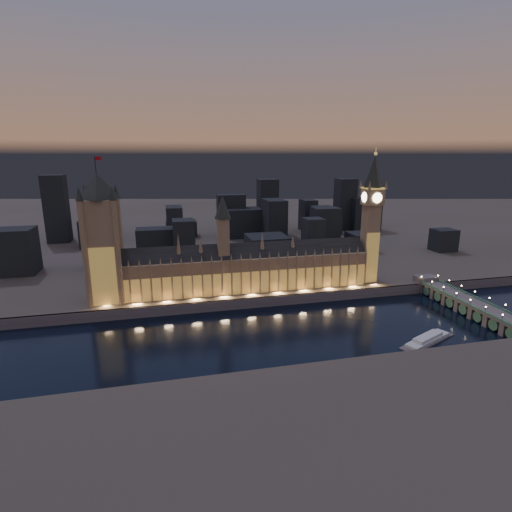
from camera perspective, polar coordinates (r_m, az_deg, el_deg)
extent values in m
plane|color=black|center=(279.27, 1.63, -10.39)|extent=(2000.00, 2000.00, 0.00)
cube|color=#3D3B2C|center=(776.01, -8.34, 5.84)|extent=(2000.00, 960.00, 8.00)
cube|color=#564153|center=(314.38, -0.30, -6.69)|extent=(2000.00, 2.50, 8.00)
cube|color=olive|center=(327.92, -1.15, -2.47)|extent=(200.05, 20.46, 28.00)
cube|color=#C0913E|center=(319.88, -0.76, -3.84)|extent=(200.00, 0.50, 18.00)
cube|color=black|center=(323.42, -1.17, 0.42)|extent=(200.04, 16.72, 16.26)
cube|color=olive|center=(317.03, -4.72, 2.50)|extent=(9.00, 9.00, 32.00)
cone|color=#262B26|center=(312.88, -4.81, 6.98)|extent=(13.00, 13.00, 18.00)
cube|color=olive|center=(313.00, -18.96, -4.10)|extent=(1.20, 1.20, 28.00)
cone|color=olive|center=(308.85, -19.21, -1.07)|extent=(2.00, 2.00, 6.00)
cube|color=olive|center=(312.25, -17.56, -4.03)|extent=(1.20, 1.20, 28.00)
cone|color=olive|center=(308.09, -17.79, -0.99)|extent=(2.00, 2.00, 6.00)
cube|color=olive|center=(311.69, -16.15, -3.95)|extent=(1.20, 1.20, 28.00)
cone|color=olive|center=(307.53, -16.36, -0.91)|extent=(2.00, 2.00, 6.00)
cube|color=olive|center=(311.33, -14.73, -3.88)|extent=(1.20, 1.20, 28.00)
cone|color=olive|center=(307.16, -14.93, -0.83)|extent=(2.00, 2.00, 6.00)
cube|color=olive|center=(311.15, -13.32, -3.80)|extent=(1.20, 1.20, 28.00)
cone|color=olive|center=(306.97, -13.50, -0.75)|extent=(2.00, 2.00, 6.00)
cube|color=olive|center=(311.16, -11.90, -3.72)|extent=(1.20, 1.20, 28.00)
cone|color=olive|center=(306.99, -12.06, -0.66)|extent=(2.00, 2.00, 6.00)
cube|color=olive|center=(311.36, -10.48, -3.63)|extent=(1.20, 1.20, 28.00)
cone|color=olive|center=(307.19, -10.63, -0.58)|extent=(2.00, 2.00, 6.00)
cube|color=olive|center=(311.75, -9.07, -3.55)|extent=(1.20, 1.20, 28.00)
cone|color=olive|center=(307.59, -9.20, -0.50)|extent=(2.00, 2.00, 6.00)
cube|color=olive|center=(312.33, -7.66, -3.46)|extent=(1.20, 1.20, 28.00)
cone|color=olive|center=(308.18, -7.78, -0.42)|extent=(2.00, 2.00, 6.00)
cube|color=olive|center=(313.10, -6.26, -3.37)|extent=(1.20, 1.20, 28.00)
cone|color=olive|center=(308.96, -6.36, -0.33)|extent=(2.00, 2.00, 6.00)
cube|color=olive|center=(314.06, -4.87, -3.28)|extent=(1.20, 1.20, 28.00)
cone|color=olive|center=(309.92, -4.95, -0.25)|extent=(2.00, 2.00, 6.00)
cube|color=olive|center=(315.20, -3.48, -3.19)|extent=(1.20, 1.20, 28.00)
cone|color=olive|center=(311.08, -3.55, -0.17)|extent=(2.00, 2.00, 6.00)
cube|color=olive|center=(316.52, -2.11, -3.10)|extent=(1.20, 1.20, 28.00)
cone|color=olive|center=(312.42, -2.16, -0.09)|extent=(2.00, 2.00, 6.00)
cube|color=olive|center=(318.02, -0.75, -3.00)|extent=(1.20, 1.20, 28.00)
cone|color=olive|center=(313.94, -0.78, -0.01)|extent=(2.00, 2.00, 6.00)
cube|color=olive|center=(319.71, 0.60, -2.91)|extent=(1.20, 1.20, 28.00)
cone|color=olive|center=(315.65, 0.58, 0.07)|extent=(2.00, 2.00, 6.00)
cube|color=olive|center=(321.56, 1.93, -2.81)|extent=(1.20, 1.20, 28.00)
cone|color=olive|center=(317.53, 1.93, 0.15)|extent=(2.00, 2.00, 6.00)
cube|color=olive|center=(323.59, 3.25, -2.72)|extent=(1.20, 1.20, 28.00)
cone|color=olive|center=(319.58, 3.26, 0.23)|extent=(2.00, 2.00, 6.00)
cube|color=olive|center=(325.79, 4.55, -2.62)|extent=(1.20, 1.20, 28.00)
cone|color=olive|center=(321.81, 4.58, 0.30)|extent=(2.00, 2.00, 6.00)
cube|color=olive|center=(328.15, 5.83, -2.53)|extent=(1.20, 1.20, 28.00)
cone|color=olive|center=(324.20, 5.87, 0.38)|extent=(2.00, 2.00, 6.00)
cube|color=olive|center=(330.68, 7.09, -2.43)|extent=(1.20, 1.20, 28.00)
cone|color=olive|center=(326.76, 7.14, 0.45)|extent=(2.00, 2.00, 6.00)
cube|color=olive|center=(333.36, 8.33, -2.34)|extent=(1.20, 1.20, 28.00)
cone|color=olive|center=(329.47, 8.40, 0.53)|extent=(2.00, 2.00, 6.00)
cube|color=olive|center=(336.20, 9.55, -2.24)|extent=(1.20, 1.20, 28.00)
cone|color=olive|center=(332.35, 9.63, 0.60)|extent=(2.00, 2.00, 6.00)
cube|color=olive|center=(339.19, 10.75, -2.15)|extent=(1.20, 1.20, 28.00)
cone|color=olive|center=(335.37, 10.85, 0.67)|extent=(2.00, 2.00, 6.00)
cube|color=olive|center=(342.33, 11.93, -2.05)|extent=(1.20, 1.20, 28.00)
cone|color=olive|center=(338.54, 12.03, 0.74)|extent=(2.00, 2.00, 6.00)
cube|color=olive|center=(345.61, 13.09, -1.96)|extent=(1.20, 1.20, 28.00)
cone|color=olive|center=(341.86, 13.20, 0.80)|extent=(2.00, 2.00, 6.00)
cube|color=olive|center=(349.03, 14.22, -1.87)|extent=(1.20, 1.20, 28.00)
cone|color=olive|center=(345.31, 14.35, 0.87)|extent=(2.00, 2.00, 6.00)
cube|color=olive|center=(352.58, 15.33, -1.78)|extent=(1.20, 1.20, 28.00)
cone|color=olive|center=(348.90, 15.47, 0.93)|extent=(2.00, 2.00, 6.00)
cone|color=olive|center=(314.52, -11.02, 1.62)|extent=(4.40, 4.40, 18.00)
cone|color=olive|center=(316.00, -7.92, 1.44)|extent=(4.40, 4.40, 14.00)
cone|color=olive|center=(324.04, 0.90, 2.08)|extent=(4.40, 4.40, 16.00)
cone|color=olive|center=(331.67, 5.26, 1.96)|extent=(4.40, 4.40, 12.00)
cube|color=olive|center=(317.89, -20.92, 0.65)|extent=(22.21, 22.21, 77.47)
cube|color=#C0913E|center=(311.34, -20.90, -2.82)|extent=(22.00, 0.50, 44.00)
cone|color=#262B26|center=(310.87, -21.71, 9.22)|extent=(31.68, 31.68, 18.00)
cylinder|color=black|center=(310.15, -21.97, 11.98)|extent=(0.50, 0.50, 12.00)
cube|color=#B80A12|center=(309.78, -21.64, 12.84)|extent=(4.00, 0.15, 2.50)
cylinder|color=olive|center=(309.05, -23.19, 0.06)|extent=(4.40, 4.40, 77.47)
cone|color=#262B26|center=(302.15, -24.01, 8.12)|extent=(5.20, 5.20, 10.00)
cylinder|color=olive|center=(330.18, -22.58, 0.97)|extent=(4.40, 4.40, 77.47)
cone|color=#262B26|center=(323.73, -23.32, 8.52)|extent=(5.20, 5.20, 10.00)
cylinder|color=olive|center=(305.90, -19.14, 0.29)|extent=(4.40, 4.40, 77.47)
cone|color=#262B26|center=(298.93, -19.83, 8.45)|extent=(5.20, 5.20, 10.00)
cylinder|color=olive|center=(327.23, -18.78, 1.20)|extent=(4.40, 4.40, 77.47)
cone|color=#262B26|center=(320.72, -19.42, 8.83)|extent=(5.20, 5.20, 10.00)
cube|color=olive|center=(360.75, 15.87, 1.74)|extent=(12.47, 12.47, 67.03)
cube|color=#C0913E|center=(358.10, 16.22, -0.27)|extent=(12.00, 0.50, 44.00)
cube|color=olive|center=(354.53, 16.32, 8.11)|extent=(15.00, 15.00, 13.50)
cube|color=#F2C64C|center=(353.88, 16.40, 9.29)|extent=(15.75, 15.75, 1.20)
cone|color=#262B26|center=(353.08, 16.56, 11.48)|extent=(18.00, 18.00, 26.00)
sphere|color=#F2C64C|center=(352.80, 16.73, 13.83)|extent=(2.80, 2.80, 2.80)
cylinder|color=#F2C64C|center=(352.81, 16.76, 14.23)|extent=(0.40, 0.40, 5.00)
cylinder|color=#FFF2BF|center=(347.85, 16.94, 7.95)|extent=(8.40, 0.50, 8.40)
cylinder|color=#FFF2BF|center=(361.26, 15.72, 8.25)|extent=(8.40, 0.50, 8.40)
cylinder|color=#FFF2BF|center=(350.80, 15.20, 8.12)|extent=(0.50, 8.40, 8.40)
cylinder|color=#FFF2BF|center=(358.40, 17.41, 8.09)|extent=(0.50, 8.40, 8.40)
cone|color=olive|center=(343.45, 15.96, 9.75)|extent=(2.60, 2.60, 8.00)
cone|color=olive|center=(356.60, 14.78, 9.98)|extent=(2.60, 2.60, 8.00)
cone|color=olive|center=(350.96, 18.13, 9.68)|extent=(2.60, 2.60, 8.00)
cone|color=olive|center=(363.84, 16.90, 9.91)|extent=(2.60, 2.60, 8.00)
cube|color=#564153|center=(340.10, 28.46, -5.86)|extent=(17.12, 100.00, 1.60)
cube|color=#2D5D41|center=(334.40, 27.44, -5.80)|extent=(0.80, 100.00, 1.60)
cube|color=#2D5D41|center=(345.03, 29.51, -5.47)|extent=(0.80, 100.00, 1.60)
cube|color=#564153|center=(380.39, 23.03, -3.34)|extent=(17.12, 12.00, 9.50)
cube|color=#564153|center=(318.27, 32.59, -8.73)|extent=(15.41, 4.00, 9.50)
cylinder|color=black|center=(309.75, 31.73, -7.55)|extent=(0.30, 0.30, 4.40)
sphere|color=#FFD88C|center=(308.98, 31.79, -7.15)|extent=(1.00, 1.00, 1.00)
cube|color=#564153|center=(327.40, 30.82, -7.88)|extent=(15.41, 4.00, 9.50)
cylinder|color=black|center=(319.12, 29.95, -6.70)|extent=(0.30, 0.30, 4.40)
sphere|color=#FFD88C|center=(318.38, 30.00, -6.31)|extent=(1.00, 1.00, 1.00)
cylinder|color=black|center=(330.24, 32.03, -6.31)|extent=(0.30, 0.30, 4.40)
sphere|color=#FFD88C|center=(329.52, 32.09, -5.94)|extent=(1.00, 1.00, 1.00)
cube|color=#564153|center=(336.89, 29.15, -7.06)|extent=(15.41, 4.00, 9.50)
cylinder|color=black|center=(328.85, 28.27, -5.90)|extent=(0.30, 0.30, 4.40)
sphere|color=#FFD88C|center=(328.13, 28.32, -5.52)|extent=(1.00, 1.00, 1.00)
cylinder|color=black|center=(339.65, 30.35, -5.55)|extent=(0.30, 0.30, 4.40)
sphere|color=#FFD88C|center=(338.95, 30.40, -5.19)|extent=(1.00, 1.00, 1.00)
cube|color=#564153|center=(346.71, 27.59, -6.29)|extent=(15.41, 4.00, 9.50)
cylinder|color=black|center=(338.90, 26.70, -5.14)|extent=(0.30, 0.30, 4.40)
sphere|color=#FFD88C|center=(338.20, 26.74, -4.77)|extent=(1.00, 1.00, 1.00)
cylinder|color=black|center=(349.39, 28.76, -4.83)|extent=(0.30, 0.30, 4.40)
sphere|color=#FFD88C|center=(348.72, 28.81, -4.47)|extent=(1.00, 1.00, 1.00)
cube|color=#564153|center=(356.83, 26.11, -5.55)|extent=(15.41, 4.00, 9.50)
cylinder|color=black|center=(349.25, 25.22, -4.42)|extent=(0.30, 0.30, 4.40)
sphere|color=#FFD88C|center=(348.57, 25.26, -4.06)|extent=(1.00, 1.00, 1.00)
cylinder|color=black|center=(359.44, 27.27, -4.14)|extent=(0.30, 0.30, 4.40)
sphere|color=#FFD88C|center=(358.78, 27.31, -3.80)|extent=(1.00, 1.00, 1.00)
cube|color=#564153|center=(367.23, 24.72, -4.86)|extent=(15.41, 4.00, 9.50)
cylinder|color=black|center=(359.87, 23.83, -3.74)|extent=(0.30, 0.30, 4.40)
sphere|color=#FFD88C|center=(359.21, 23.86, -3.39)|extent=(1.00, 1.00, 1.00)
cylinder|color=black|center=(369.76, 25.85, -3.49)|extent=(0.30, 0.30, 4.40)
sphere|color=#FFD88C|center=(369.12, 25.89, -3.15)|extent=(1.00, 1.00, 1.00)
cube|color=#564153|center=(377.88, 23.41, -4.19)|extent=(15.41, 4.00, 9.50)
cylinder|color=black|center=(370.73, 22.52, -3.10)|extent=(0.30, 0.30, 4.40)
sphere|color=#FFD88C|center=(370.09, 22.55, -2.76)|extent=(1.00, 1.00, 1.00)
cylinder|color=black|center=(380.34, 24.52, -2.88)|extent=(0.30, 0.30, 4.40)
sphere|color=#FFD88C|center=(379.72, 24.56, -2.54)|extent=(1.00, 1.00, 1.00)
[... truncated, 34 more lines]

